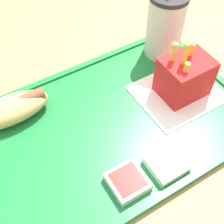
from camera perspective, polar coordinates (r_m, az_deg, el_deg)
dining_table at (r=0.84m, az=0.36°, el=-19.59°), size 1.01×1.13×0.72m
food_tray at (r=0.53m, az=-0.00°, el=-2.31°), size 0.47×0.31×0.01m
paper_napkin at (r=0.58m, az=11.88°, el=3.45°), size 0.15×0.13×0.00m
soda_cup at (r=0.62m, az=9.68°, el=15.45°), size 0.07×0.07×0.16m
hot_dog_far at (r=0.55m, az=-18.11°, el=0.44°), size 0.13×0.06×0.04m
fries_carton at (r=0.56m, az=13.07°, el=6.34°), size 0.08×0.07×0.12m
sauce_cup_mayo at (r=0.48m, az=9.92°, el=-9.34°), size 0.05×0.05×0.02m
sauce_cup_ketchup at (r=0.46m, az=2.88°, el=-12.56°), size 0.05×0.05×0.02m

